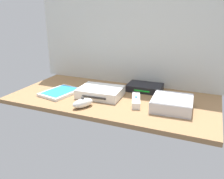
# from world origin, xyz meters

# --- Properties ---
(ground_plane) EXTENTS (1.00, 0.48, 0.02)m
(ground_plane) POSITION_xyz_m (0.00, 0.00, -0.01)
(ground_plane) COLOR #936D47
(ground_plane) RESTS_ON ground
(back_wall) EXTENTS (1.10, 0.01, 0.64)m
(back_wall) POSITION_xyz_m (0.00, 0.25, 0.32)
(back_wall) COLOR silver
(back_wall) RESTS_ON ground
(game_console) EXTENTS (0.22, 0.17, 0.04)m
(game_console) POSITION_xyz_m (-0.06, -0.01, 0.02)
(game_console) COLOR white
(game_console) RESTS_ON ground_plane
(mini_computer) EXTENTS (0.18, 0.18, 0.05)m
(mini_computer) POSITION_xyz_m (0.30, -0.03, 0.03)
(mini_computer) COLOR silver
(mini_computer) RESTS_ON ground_plane
(game_case) EXTENTS (0.17, 0.21, 0.02)m
(game_case) POSITION_xyz_m (-0.27, -0.06, 0.01)
(game_case) COLOR white
(game_case) RESTS_ON ground_plane
(network_router) EXTENTS (0.18, 0.13, 0.03)m
(network_router) POSITION_xyz_m (0.12, 0.16, 0.02)
(network_router) COLOR black
(network_router) RESTS_ON ground_plane
(remote_wand) EXTENTS (0.08, 0.15, 0.03)m
(remote_wand) POSITION_xyz_m (0.13, -0.03, 0.02)
(remote_wand) COLOR white
(remote_wand) RESTS_ON ground_plane
(remote_nunchuk) EXTENTS (0.09, 0.11, 0.05)m
(remote_nunchuk) POSITION_xyz_m (-0.07, -0.17, 0.02)
(remote_nunchuk) COLOR white
(remote_nunchuk) RESTS_ON ground_plane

